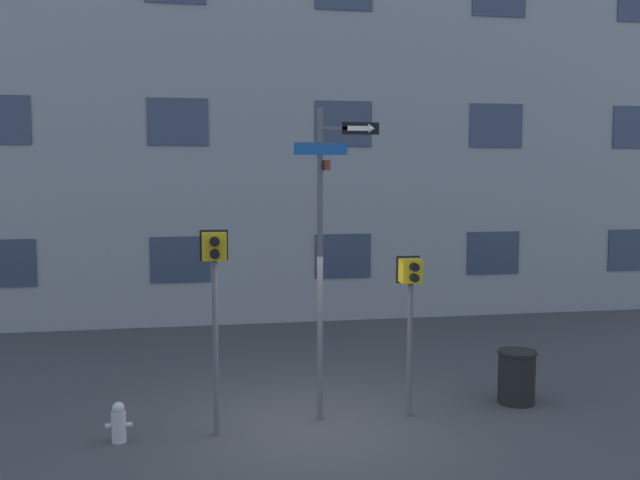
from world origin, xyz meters
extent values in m
plane|color=#38383A|center=(0.00, 0.00, 0.00)|extent=(60.00, 60.00, 0.00)
cube|color=gray|center=(0.00, 7.54, 6.56)|extent=(24.00, 0.60, 13.12)
cube|color=#2D384C|center=(-6.00, 7.22, 1.64)|extent=(1.42, 0.03, 1.11)
cube|color=#2D384C|center=(-2.00, 7.22, 1.64)|extent=(1.42, 0.03, 1.11)
cube|color=#2D384C|center=(2.00, 7.22, 1.64)|extent=(1.42, 0.03, 1.11)
cube|color=#2D384C|center=(6.00, 7.22, 1.64)|extent=(1.42, 0.03, 1.11)
cube|color=#2D384C|center=(10.00, 7.22, 1.64)|extent=(1.42, 0.03, 1.11)
cube|color=#2D384C|center=(-2.00, 7.22, 4.92)|extent=(1.42, 0.03, 1.11)
cube|color=#2D384C|center=(2.00, 7.22, 4.92)|extent=(1.42, 0.03, 1.11)
cube|color=#2D384C|center=(6.00, 7.22, 4.92)|extent=(1.42, 0.03, 1.11)
cube|color=#2D384C|center=(10.00, 7.22, 4.92)|extent=(1.42, 0.03, 1.11)
cylinder|color=#4C4C51|center=(0.15, 0.22, 2.34)|extent=(0.09, 0.09, 4.68)
cube|color=#4C4C51|center=(0.46, 0.22, 4.38)|extent=(0.60, 0.05, 0.05)
cube|color=#14478C|center=(0.15, 0.16, 4.08)|extent=(0.79, 0.02, 0.18)
cube|color=brown|center=(0.21, 0.22, 3.84)|extent=(0.02, 0.90, 0.15)
cube|color=black|center=(0.76, 0.20, 4.38)|extent=(0.56, 0.02, 0.18)
cube|color=white|center=(0.72, 0.19, 4.38)|extent=(0.32, 0.01, 0.07)
cone|color=white|center=(0.92, 0.19, 4.38)|extent=(0.10, 0.14, 0.14)
cylinder|color=#4C4C51|center=(-1.41, -0.15, 1.26)|extent=(0.08, 0.08, 2.53)
cube|color=gold|center=(-1.41, -0.15, 2.71)|extent=(0.34, 0.26, 0.38)
cube|color=black|center=(-1.41, -0.01, 2.71)|extent=(0.40, 0.02, 0.44)
cylinder|color=black|center=(-1.41, -0.34, 2.80)|extent=(0.13, 0.12, 0.13)
cylinder|color=black|center=(-1.41, -0.34, 2.63)|extent=(0.13, 0.12, 0.13)
cylinder|color=#EA4C14|center=(-1.41, -0.28, 2.80)|extent=(0.11, 0.01, 0.11)
cylinder|color=#4C4C51|center=(1.53, 0.15, 1.04)|extent=(0.08, 0.08, 2.08)
cube|color=gold|center=(1.53, 0.15, 2.26)|extent=(0.31, 0.26, 0.36)
cube|color=black|center=(1.53, 0.29, 2.26)|extent=(0.37, 0.02, 0.42)
cylinder|color=black|center=(1.53, -0.04, 2.34)|extent=(0.12, 0.12, 0.12)
cylinder|color=black|center=(1.53, -0.04, 2.18)|extent=(0.12, 0.12, 0.12)
cylinder|color=#EA4C14|center=(1.53, 0.01, 2.34)|extent=(0.10, 0.01, 0.10)
cylinder|color=#A5A5A8|center=(-2.76, -0.16, 0.21)|extent=(0.20, 0.20, 0.43)
sphere|color=#A5A5A8|center=(-2.76, -0.16, 0.48)|extent=(0.17, 0.17, 0.17)
cylinder|color=#A5A5A8|center=(-2.90, -0.16, 0.24)|extent=(0.08, 0.07, 0.07)
cylinder|color=#A5A5A8|center=(-2.61, -0.16, 0.24)|extent=(0.08, 0.07, 0.07)
cylinder|color=black|center=(3.44, 0.43, 0.41)|extent=(0.59, 0.59, 0.82)
cylinder|color=black|center=(3.44, 0.43, 0.84)|extent=(0.63, 0.63, 0.04)
camera|label=1|loc=(-1.70, -10.10, 3.75)|focal=40.00mm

